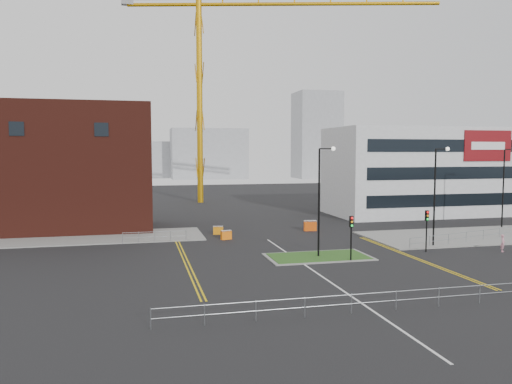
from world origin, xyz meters
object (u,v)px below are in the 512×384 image
traffic_light_island (351,230)px  pedestrian (503,243)px  tower_crane (233,45)px  streetlamp_island (322,192)px

traffic_light_island → pedestrian: traffic_light_island is taller
pedestrian → traffic_light_island: bearing=141.2°
tower_crane → streetlamp_island: 50.24m
streetlamp_island → pedestrian: size_ratio=5.98×
tower_crane → traffic_light_island: (0.41, -47.58, -23.97)m
pedestrian → streetlamp_island: bearing=134.0°
pedestrian → tower_crane: bearing=67.1°
tower_crane → pedestrian: bearing=-72.5°
traffic_light_island → pedestrian: size_ratio=2.38×
streetlamp_island → pedestrian: bearing=-5.6°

